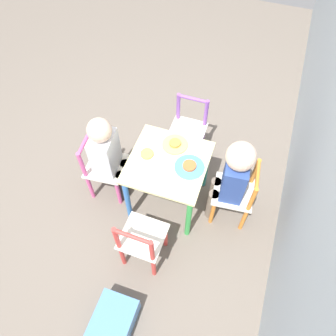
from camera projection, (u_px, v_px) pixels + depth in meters
ground_plane at (168, 199)px, 2.44m from camera, size 6.00×6.00×0.00m
kids_table at (168, 170)px, 2.12m from camera, size 0.49×0.49×0.48m
chair_pink at (103, 167)px, 2.29m from camera, size 0.28×0.28×0.53m
chair_orange at (236, 194)px, 2.16m from camera, size 0.28×0.28×0.53m
chair_purple at (188, 131)px, 2.47m from camera, size 0.26×0.26×0.53m
chair_red at (142, 241)px, 1.98m from camera, size 0.27×0.27×0.53m
child_front at (108, 153)px, 2.13m from camera, size 0.21×0.22×0.74m
child_back at (232, 176)px, 2.00m from camera, size 0.21×0.23×0.75m
plate_front at (147, 155)px, 2.06m from camera, size 0.19×0.19×0.03m
plate_back at (189, 167)px, 2.01m from camera, size 0.19×0.19×0.03m
plate_left at (175, 144)px, 2.11m from camera, size 0.16×0.16×0.03m
storage_bin at (114, 321)px, 1.90m from camera, size 0.28×0.23×0.14m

